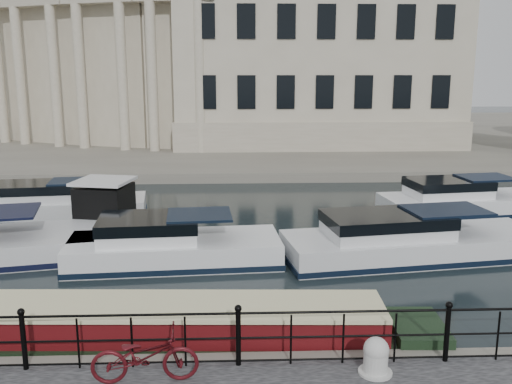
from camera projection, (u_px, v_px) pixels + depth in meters
ground_plane at (238, 337)px, 13.19m from camera, size 160.00×160.00×0.00m
far_bank at (235, 134)px, 51.22m from camera, size 120.00×42.00×0.55m
railing at (238, 333)px, 10.74m from camera, size 24.14×0.14×1.22m
civic_building at (221, 56)px, 45.55m from camera, size 53.55×31.84×16.85m
bicycle at (145, 356)px, 10.19m from camera, size 1.96×0.80×1.01m
mooring_bollard at (376, 357)px, 10.50m from camera, size 0.63×0.63×0.71m
narrowboat at (126, 340)px, 12.26m from camera, size 13.87×2.41×1.51m
harbour_hut at (105, 210)px, 21.09m from camera, size 3.00×2.67×2.16m
cabin_cruisers at (199, 233)px, 20.17m from camera, size 27.62×9.70×1.99m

